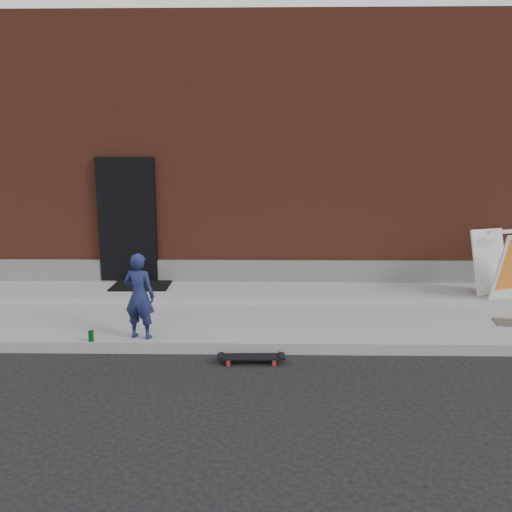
{
  "coord_description": "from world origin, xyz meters",
  "views": [
    {
      "loc": [
        -0.1,
        -6.03,
        2.41
      ],
      "look_at": [
        -0.22,
        0.8,
        1.14
      ],
      "focal_mm": 35.0,
      "sensor_mm": 36.0,
      "label": 1
    }
  ],
  "objects_px": {
    "child": "(139,296)",
    "pizza_sign": "(503,264)",
    "soda_can": "(91,336)",
    "skateboard": "(251,357)"
  },
  "relations": [
    {
      "from": "child",
      "to": "pizza_sign",
      "type": "bearing_deg",
      "value": -150.64
    },
    {
      "from": "child",
      "to": "skateboard",
      "type": "xyz_separation_m",
      "value": [
        1.46,
        -0.47,
        -0.64
      ]
    },
    {
      "from": "pizza_sign",
      "to": "soda_can",
      "type": "bearing_deg",
      "value": -162.49
    },
    {
      "from": "skateboard",
      "to": "soda_can",
      "type": "height_order",
      "value": "soda_can"
    },
    {
      "from": "child",
      "to": "skateboard",
      "type": "height_order",
      "value": "child"
    },
    {
      "from": "child",
      "to": "skateboard",
      "type": "distance_m",
      "value": 1.67
    },
    {
      "from": "child",
      "to": "soda_can",
      "type": "height_order",
      "value": "child"
    },
    {
      "from": "pizza_sign",
      "to": "soda_can",
      "type": "distance_m",
      "value": 6.43
    },
    {
      "from": "pizza_sign",
      "to": "skateboard",
      "type": "bearing_deg",
      "value": -150.87
    },
    {
      "from": "child",
      "to": "soda_can",
      "type": "bearing_deg",
      "value": 25.35
    }
  ]
}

